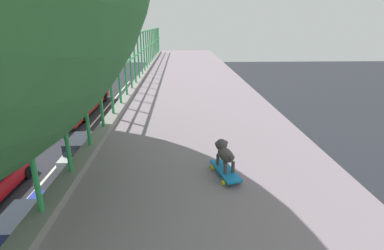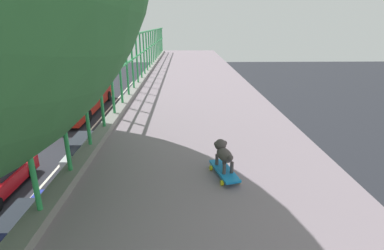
{
  "view_description": "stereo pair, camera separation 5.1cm",
  "coord_description": "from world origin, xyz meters",
  "px_view_note": "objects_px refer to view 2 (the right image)",
  "views": [
    {
      "loc": [
        0.9,
        0.66,
        7.31
      ],
      "look_at": [
        1.04,
        4.36,
        6.03
      ],
      "focal_mm": 27.55,
      "sensor_mm": 36.0,
      "label": 1
    },
    {
      "loc": [
        0.95,
        0.66,
        7.31
      ],
      "look_at": [
        1.04,
        4.36,
        6.03
      ],
      "focal_mm": 27.55,
      "sensor_mm": 36.0,
      "label": 2
    }
  ],
  "objects_px": {
    "city_bus": "(83,92)",
    "toy_skateboard": "(224,171)",
    "car_blue_fifth": "(32,230)",
    "car_silver_seventh": "(90,150)",
    "small_dog": "(223,152)"
  },
  "relations": [
    {
      "from": "car_silver_seventh",
      "to": "city_bus",
      "type": "bearing_deg",
      "value": 109.04
    },
    {
      "from": "city_bus",
      "to": "toy_skateboard",
      "type": "relative_size",
      "value": 19.3
    },
    {
      "from": "city_bus",
      "to": "toy_skateboard",
      "type": "height_order",
      "value": "toy_skateboard"
    },
    {
      "from": "toy_skateboard",
      "to": "car_silver_seventh",
      "type": "bearing_deg",
      "value": 114.81
    },
    {
      "from": "toy_skateboard",
      "to": "small_dog",
      "type": "relative_size",
      "value": 1.39
    },
    {
      "from": "toy_skateboard",
      "to": "car_blue_fifth",
      "type": "bearing_deg",
      "value": 134.91
    },
    {
      "from": "car_blue_fifth",
      "to": "city_bus",
      "type": "bearing_deg",
      "value": 101.78
    },
    {
      "from": "car_silver_seventh",
      "to": "city_bus",
      "type": "distance_m",
      "value": 10.78
    },
    {
      "from": "car_silver_seventh",
      "to": "city_bus",
      "type": "relative_size",
      "value": 0.38
    },
    {
      "from": "city_bus",
      "to": "small_dog",
      "type": "relative_size",
      "value": 26.92
    },
    {
      "from": "car_blue_fifth",
      "to": "car_silver_seventh",
      "type": "bearing_deg",
      "value": 89.66
    },
    {
      "from": "city_bus",
      "to": "car_blue_fifth",
      "type": "bearing_deg",
      "value": -78.22
    },
    {
      "from": "car_blue_fifth",
      "to": "car_silver_seventh",
      "type": "distance_m",
      "value": 6.46
    },
    {
      "from": "car_silver_seventh",
      "to": "small_dog",
      "type": "height_order",
      "value": "small_dog"
    },
    {
      "from": "toy_skateboard",
      "to": "small_dog",
      "type": "xyz_separation_m",
      "value": [
        -0.01,
        0.06,
        0.19
      ]
    }
  ]
}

